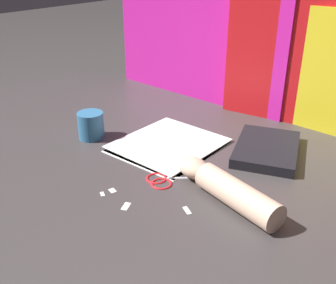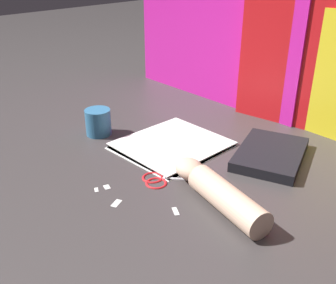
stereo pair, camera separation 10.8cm
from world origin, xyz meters
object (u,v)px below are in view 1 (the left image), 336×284
(book_closed, at_px, (267,149))
(mug, at_px, (91,125))
(scissors, at_px, (167,178))
(paper_stack, at_px, (169,145))
(hand_forearm, at_px, (226,188))

(book_closed, height_order, mug, mug)
(book_closed, height_order, scissors, book_closed)
(paper_stack, distance_m, mug, 0.25)
(paper_stack, distance_m, book_closed, 0.29)
(book_closed, xyz_separation_m, mug, (-0.49, -0.24, 0.03))
(scissors, height_order, hand_forearm, hand_forearm)
(paper_stack, relative_size, mug, 3.75)
(paper_stack, xyz_separation_m, scissors, (0.11, -0.15, 0.00))
(paper_stack, height_order, scissors, scissors)
(book_closed, height_order, hand_forearm, hand_forearm)
(paper_stack, height_order, hand_forearm, hand_forearm)
(book_closed, xyz_separation_m, scissors, (-0.14, -0.29, -0.01))
(scissors, xyz_separation_m, mug, (-0.34, 0.06, 0.04))
(book_closed, bearing_deg, hand_forearm, -84.73)
(scissors, distance_m, hand_forearm, 0.17)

